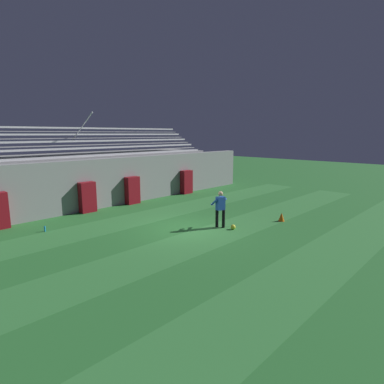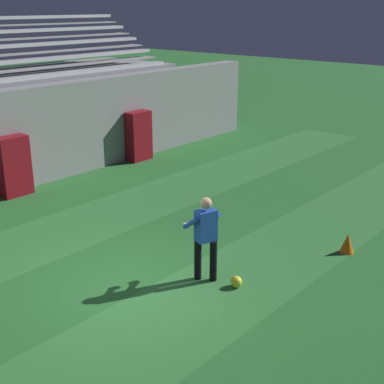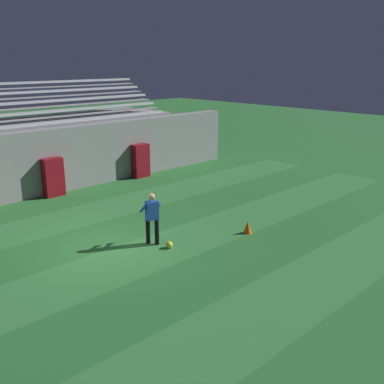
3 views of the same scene
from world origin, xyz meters
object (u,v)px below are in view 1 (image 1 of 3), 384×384
(padding_pillar_gate_right, at_px, (132,190))
(water_bottle, at_px, (45,229))
(soccer_ball, at_px, (233,227))
(goalkeeper, at_px, (220,207))
(traffic_cone, at_px, (281,217))
(padding_pillar_gate_left, at_px, (87,197))
(padding_pillar_far_right, at_px, (186,182))

(padding_pillar_gate_right, distance_m, water_bottle, 6.35)
(water_bottle, bearing_deg, soccer_ball, -44.25)
(goalkeeper, xyz_separation_m, water_bottle, (-5.75, 5.12, -0.83))
(padding_pillar_gate_right, distance_m, traffic_cone, 8.92)
(padding_pillar_gate_left, bearing_deg, water_bottle, -148.69)
(padding_pillar_gate_right, relative_size, padding_pillar_far_right, 1.00)
(soccer_ball, height_order, water_bottle, water_bottle)
(soccer_ball, height_order, traffic_cone, traffic_cone)
(padding_pillar_gate_left, xyz_separation_m, goalkeeper, (2.68, -6.99, 0.13))
(padding_pillar_gate_right, height_order, traffic_cone, padding_pillar_gate_right)
(padding_pillar_gate_right, bearing_deg, goalkeeper, -92.26)
(padding_pillar_far_right, bearing_deg, traffic_cone, -103.63)
(padding_pillar_gate_right, relative_size, goalkeeper, 0.98)
(padding_pillar_gate_left, distance_m, traffic_cone, 10.18)
(padding_pillar_gate_left, height_order, padding_pillar_far_right, same)
(goalkeeper, distance_m, soccer_ball, 1.07)
(padding_pillar_gate_left, xyz_separation_m, traffic_cone, (5.56, -8.51, -0.61))
(padding_pillar_gate_right, bearing_deg, padding_pillar_far_right, 0.00)
(padding_pillar_gate_right, relative_size, soccer_ball, 7.47)
(goalkeeper, relative_size, water_bottle, 6.96)
(goalkeeper, distance_m, water_bottle, 7.75)
(padding_pillar_far_right, height_order, goalkeeper, goalkeeper)
(goalkeeper, bearing_deg, traffic_cone, -27.83)
(padding_pillar_far_right, bearing_deg, water_bottle, -170.07)
(traffic_cone, bearing_deg, padding_pillar_far_right, 76.37)
(padding_pillar_gate_left, xyz_separation_m, water_bottle, (-3.08, -1.87, -0.70))
(padding_pillar_far_right, distance_m, traffic_cone, 8.78)
(soccer_ball, distance_m, traffic_cone, 2.87)
(traffic_cone, xyz_separation_m, water_bottle, (-8.63, 6.64, -0.09))
(soccer_ball, relative_size, traffic_cone, 0.52)
(padding_pillar_gate_left, distance_m, goalkeeper, 7.49)
(goalkeeper, relative_size, traffic_cone, 3.98)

